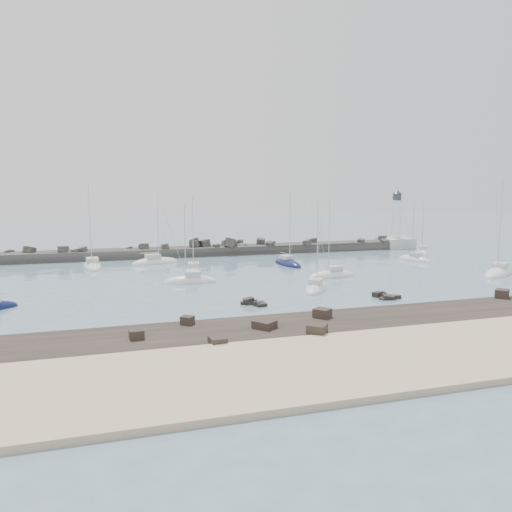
# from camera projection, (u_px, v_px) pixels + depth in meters

# --- Properties ---
(ground) EXTENTS (400.00, 400.00, 0.00)m
(ground) POSITION_uv_depth(u_px,v_px,m) (256.00, 288.00, 70.66)
(ground) COLOR slate
(ground) RESTS_ON ground
(sand_strip) EXTENTS (140.00, 14.00, 1.00)m
(sand_strip) POSITION_uv_depth(u_px,v_px,m) (373.00, 362.00, 40.36)
(sand_strip) COLOR #CDB68E
(sand_strip) RESTS_ON ground
(rock_shelf) EXTENTS (140.00, 12.51, 1.79)m
(rock_shelf) POSITION_uv_depth(u_px,v_px,m) (325.00, 329.00, 49.94)
(rock_shelf) COLOR black
(rock_shelf) RESTS_ON ground
(rock_cluster_near) EXTENTS (2.89, 3.16, 1.45)m
(rock_cluster_near) POSITION_uv_depth(u_px,v_px,m) (254.00, 304.00, 60.63)
(rock_cluster_near) COLOR black
(rock_cluster_near) RESTS_ON ground
(rock_cluster_far) EXTENTS (3.14, 3.69, 1.41)m
(rock_cluster_far) POSITION_uv_depth(u_px,v_px,m) (385.00, 297.00, 64.43)
(rock_cluster_far) COLOR black
(rock_cluster_far) RESTS_ON ground
(breakwater) EXTENTS (115.00, 6.96, 5.34)m
(breakwater) POSITION_uv_depth(u_px,v_px,m) (169.00, 255.00, 104.43)
(breakwater) COLOR #2F2D2A
(breakwater) RESTS_ON ground
(lighthouse) EXTENTS (7.00, 7.00, 14.60)m
(lighthouse) POSITION_uv_depth(u_px,v_px,m) (396.00, 235.00, 120.02)
(lighthouse) COLOR #AFAFAA
(lighthouse) RESTS_ON ground
(sailboat_1) EXTENTS (4.08, 10.31, 15.83)m
(sailboat_1) POSITION_uv_depth(u_px,v_px,m) (92.00, 267.00, 89.53)
(sailboat_1) COLOR white
(sailboat_1) RESTS_ON ground
(sailboat_3) EXTENTS (4.09, 9.01, 13.82)m
(sailboat_3) POSITION_uv_depth(u_px,v_px,m) (194.00, 272.00, 84.06)
(sailboat_3) COLOR white
(sailboat_3) RESTS_ON ground
(sailboat_4) EXTENTS (9.71, 5.23, 14.69)m
(sailboat_4) POSITION_uv_depth(u_px,v_px,m) (155.00, 263.00, 94.25)
(sailboat_4) COLOR white
(sailboat_4) RESTS_ON ground
(sailboat_5) EXTENTS (8.23, 3.40, 12.81)m
(sailboat_5) POSITION_uv_depth(u_px,v_px,m) (190.00, 282.00, 74.79)
(sailboat_5) COLOR white
(sailboat_5) RESTS_ON ground
(sailboat_6) EXTENTS (6.90, 8.56, 13.45)m
(sailboat_6) POSITION_uv_depth(u_px,v_px,m) (316.00, 289.00, 69.63)
(sailboat_6) COLOR white
(sailboat_6) RESTS_ON ground
(sailboat_7) EXTENTS (3.74, 9.48, 14.59)m
(sailboat_7) POSITION_uv_depth(u_px,v_px,m) (288.00, 264.00, 92.60)
(sailboat_7) COLOR #101843
(sailboat_7) RESTS_ON ground
(sailboat_8) EXTENTS (8.59, 3.53, 13.31)m
(sailboat_8) POSITION_uv_depth(u_px,v_px,m) (332.00, 276.00, 79.84)
(sailboat_8) COLOR white
(sailboat_8) RESTS_ON ground
(sailboat_9) EXTENTS (4.11, 8.21, 12.54)m
(sailboat_9) POSITION_uv_depth(u_px,v_px,m) (414.00, 260.00, 98.18)
(sailboat_9) COLOR white
(sailboat_9) RESTS_ON ground
(sailboat_10) EXTENTS (10.69, 8.56, 16.66)m
(sailboat_10) POSITION_uv_depth(u_px,v_px,m) (499.00, 273.00, 82.20)
(sailboat_10) COLOR white
(sailboat_10) RESTS_ON ground
(sailboat_11) EXTENTS (5.91, 8.00, 12.61)m
(sailboat_11) POSITION_uv_depth(u_px,v_px,m) (422.00, 253.00, 108.93)
(sailboat_11) COLOR white
(sailboat_11) RESTS_ON ground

